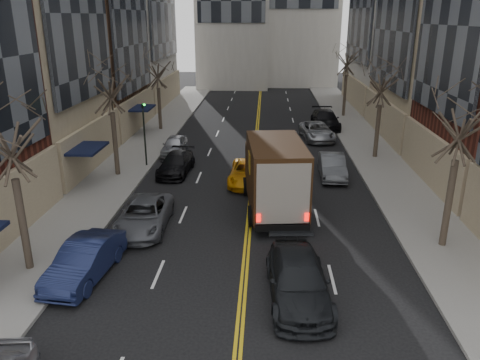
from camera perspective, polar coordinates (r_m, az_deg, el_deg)
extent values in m
cube|color=slate|center=(37.99, -11.85, 4.01)|extent=(4.00, 66.00, 0.15)
cube|color=slate|center=(37.64, 15.74, 3.55)|extent=(4.00, 66.00, 0.15)
cube|color=black|center=(29.45, -18.38, 3.67)|extent=(2.00, 3.00, 0.15)
cube|color=black|center=(30.07, -19.77, 1.73)|extent=(0.20, 3.00, 2.50)
cube|color=black|center=(41.50, -12.04, 8.58)|extent=(2.00, 3.00, 0.15)
cube|color=black|center=(41.94, -13.14, 7.14)|extent=(0.20, 3.00, 2.50)
cylinder|color=#382D23|center=(20.50, -24.95, -4.95)|extent=(0.30, 0.30, 3.83)
cylinder|color=#382D23|center=(30.92, -14.96, 4.29)|extent=(0.30, 0.30, 4.05)
cylinder|color=#382D23|center=(43.20, -9.78, 8.59)|extent=(0.30, 0.30, 3.69)
cylinder|color=#382D23|center=(22.39, 24.07, -2.64)|extent=(0.30, 0.30, 3.96)
cylinder|color=#382D23|center=(35.24, 16.38, 5.74)|extent=(0.30, 0.30, 3.78)
cylinder|color=#382D23|center=(49.65, 12.65, 10.05)|extent=(0.30, 0.30, 4.14)
cylinder|color=black|center=(32.42, -11.53, 5.01)|extent=(0.12, 0.12, 3.80)
imported|color=black|center=(31.93, -11.81, 9.10)|extent=(0.15, 0.18, 0.90)
sphere|color=#0CE526|center=(31.81, -11.59, 8.98)|extent=(0.14, 0.14, 0.14)
cube|color=black|center=(25.00, 4.13, -2.42)|extent=(3.18, 7.37, 0.34)
cube|color=black|center=(27.08, 3.54, 1.83)|extent=(2.81, 2.16, 2.35)
cube|color=black|center=(23.87, 4.39, 0.64)|extent=(3.23, 5.72, 3.35)
cube|color=black|center=(21.87, 5.19, -5.77)|extent=(2.58, 0.47, 0.34)
cube|color=red|center=(21.52, 2.28, -4.66)|extent=(0.21, 0.09, 0.39)
cube|color=red|center=(21.82, 8.15, -4.50)|extent=(0.21, 0.09, 0.39)
cube|color=gold|center=(23.58, 1.13, 2.18)|extent=(0.15, 1.00, 1.01)
cube|color=gold|center=(23.92, 7.66, 2.25)|extent=(0.15, 1.00, 1.01)
cylinder|color=black|center=(27.09, 0.78, -0.79)|extent=(0.42, 1.10, 1.07)
cylinder|color=black|center=(27.38, 6.29, -0.69)|extent=(0.42, 1.10, 1.07)
cylinder|color=black|center=(23.16, 1.43, -4.41)|extent=(0.42, 1.10, 1.07)
cylinder|color=black|center=(23.49, 7.87, -4.25)|extent=(0.42, 1.10, 1.07)
imported|color=black|center=(17.58, 7.09, -11.99)|extent=(2.48, 5.43, 1.54)
cube|color=black|center=(17.94, 7.02, -8.99)|extent=(0.13, 0.04, 0.09)
cube|color=blue|center=(17.91, 7.03, -9.04)|extent=(0.10, 0.01, 0.06)
imported|color=orange|center=(29.07, 0.95, 0.90)|extent=(2.37, 4.85, 1.33)
imported|color=black|center=(24.98, 5.36, -1.78)|extent=(0.44, 0.66, 1.79)
imported|color=#131B3E|center=(19.71, -18.40, -9.28)|extent=(2.15, 4.75, 1.51)
imported|color=#53555B|center=(23.33, -11.63, -4.23)|extent=(2.44, 5.06, 1.39)
imported|color=black|center=(31.14, -7.80, 1.99)|extent=(2.13, 4.68, 1.33)
imported|color=#B4B7BD|center=(35.70, -7.99, 4.24)|extent=(1.65, 3.96, 1.34)
imported|color=#4E5155|center=(30.72, 11.18, 1.67)|extent=(1.66, 4.45, 1.45)
imported|color=#9C9FA3|center=(40.07, 9.36, 5.90)|extent=(2.95, 5.38, 1.43)
imported|color=black|center=(44.33, 10.37, 7.27)|extent=(2.42, 5.68, 1.63)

